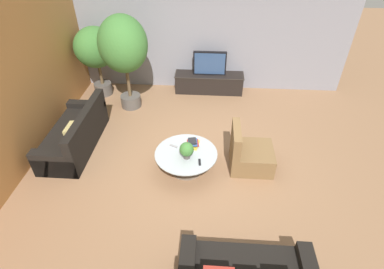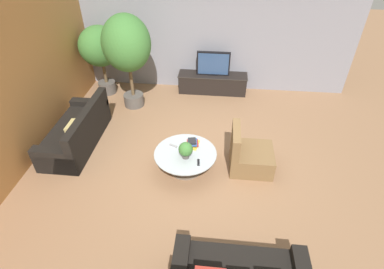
% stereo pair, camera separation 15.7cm
% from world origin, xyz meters
% --- Properties ---
extents(ground_plane, '(24.00, 24.00, 0.00)m').
position_xyz_m(ground_plane, '(0.00, 0.00, 0.00)').
color(ground_plane, '#8C6647').
extents(back_wall_stone, '(7.40, 0.12, 3.00)m').
position_xyz_m(back_wall_stone, '(0.00, 3.26, 1.50)').
color(back_wall_stone, gray).
rests_on(back_wall_stone, ground).
extents(side_wall_left, '(0.12, 7.40, 3.00)m').
position_xyz_m(side_wall_left, '(-3.26, 0.20, 1.50)').
color(side_wall_left, '#B2753D').
rests_on(side_wall_left, ground).
extents(media_console, '(1.82, 0.50, 0.51)m').
position_xyz_m(media_console, '(0.19, 2.94, 0.26)').
color(media_console, black).
rests_on(media_console, ground).
extents(television, '(0.85, 0.13, 0.62)m').
position_xyz_m(television, '(0.19, 2.94, 0.81)').
color(television, black).
rests_on(television, media_console).
extents(coffee_table, '(1.17, 1.17, 0.40)m').
position_xyz_m(coffee_table, '(-0.17, -0.16, 0.28)').
color(coffee_table, '#756656').
rests_on(coffee_table, ground).
extents(couch_by_wall, '(0.84, 1.95, 0.84)m').
position_xyz_m(couch_by_wall, '(-2.51, 0.40, 0.28)').
color(couch_by_wall, black).
rests_on(couch_by_wall, ground).
extents(armchair_wicker, '(0.80, 0.76, 0.86)m').
position_xyz_m(armchair_wicker, '(1.02, 0.03, 0.27)').
color(armchair_wicker, brown).
rests_on(armchair_wicker, ground).
extents(potted_palm_tall, '(1.03, 1.03, 1.79)m').
position_xyz_m(potted_palm_tall, '(-2.63, 2.61, 1.23)').
color(potted_palm_tall, '#514C47').
rests_on(potted_palm_tall, ground).
extents(potted_palm_corner, '(1.11, 1.11, 2.26)m').
position_xyz_m(potted_palm_corner, '(-1.75, 2.04, 1.54)').
color(potted_palm_corner, '#514C47').
rests_on(potted_palm_corner, ground).
extents(potted_plant_tabletop, '(0.26, 0.26, 0.33)m').
position_xyz_m(potted_plant_tabletop, '(-0.15, -0.28, 0.58)').
color(potted_plant_tabletop, '#514C47').
rests_on(potted_plant_tabletop, coffee_table).
extents(book_stack, '(0.28, 0.33, 0.13)m').
position_xyz_m(book_stack, '(-0.07, 0.08, 0.45)').
color(book_stack, gold).
rests_on(book_stack, coffee_table).
extents(remote_black, '(0.06, 0.16, 0.02)m').
position_xyz_m(remote_black, '(0.09, -0.40, 0.41)').
color(remote_black, black).
rests_on(remote_black, coffee_table).
extents(remote_silver, '(0.16, 0.10, 0.02)m').
position_xyz_m(remote_silver, '(-0.42, 0.02, 0.41)').
color(remote_silver, gray).
rests_on(remote_silver, coffee_table).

